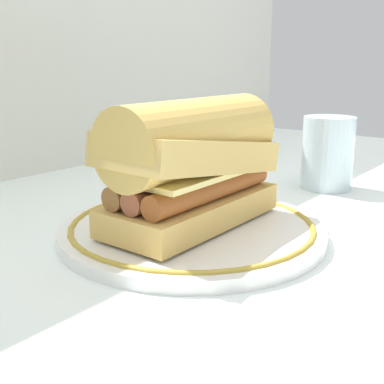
{
  "coord_description": "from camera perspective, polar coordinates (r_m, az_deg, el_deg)",
  "views": [
    {
      "loc": [
        -0.38,
        -0.28,
        0.17
      ],
      "look_at": [
        -0.02,
        0.01,
        0.04
      ],
      "focal_mm": 45.84,
      "sensor_mm": 36.0,
      "label": 1
    }
  ],
  "objects": [
    {
      "name": "ground_plane",
      "position": [
        0.5,
        1.67,
        -4.76
      ],
      "size": [
        1.5,
        1.5,
        0.0
      ],
      "primitive_type": "plane",
      "color": "white"
    },
    {
      "name": "sausage_sandwich",
      "position": [
        0.47,
        0.0,
        3.6
      ],
      "size": [
        0.19,
        0.09,
        0.12
      ],
      "rotation": [
        0.0,
        0.0,
        0.01
      ],
      "color": "tan",
      "rests_on": "plate"
    },
    {
      "name": "drinking_glass",
      "position": [
        0.68,
        15.46,
        3.91
      ],
      "size": [
        0.07,
        0.07,
        0.1
      ],
      "color": "silver",
      "rests_on": "ground_plane"
    },
    {
      "name": "plate",
      "position": [
        0.49,
        0.0,
        -4.24
      ],
      "size": [
        0.26,
        0.26,
        0.01
      ],
      "color": "white",
      "rests_on": "ground_plane"
    }
  ]
}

